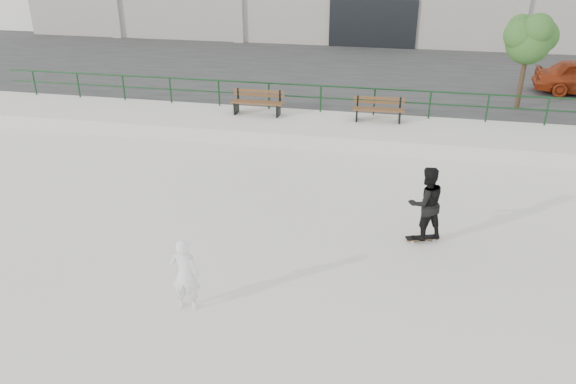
% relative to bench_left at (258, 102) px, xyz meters
% --- Properties ---
extents(ground, '(120.00, 120.00, 0.00)m').
position_rel_bench_left_xyz_m(ground, '(3.26, -10.05, -0.94)').
color(ground, beige).
rests_on(ground, ground).
extents(ledge, '(30.00, 3.00, 0.50)m').
position_rel_bench_left_xyz_m(ledge, '(3.26, -0.55, -0.69)').
color(ledge, silver).
rests_on(ledge, ground).
extents(parking_strip, '(60.00, 14.00, 0.50)m').
position_rel_bench_left_xyz_m(parking_strip, '(3.26, 7.95, -0.69)').
color(parking_strip, '#303030').
rests_on(parking_strip, ground).
extents(railing, '(28.00, 0.06, 1.03)m').
position_rel_bench_left_xyz_m(railing, '(3.26, 0.75, 0.30)').
color(railing, '#163E1E').
rests_on(railing, ledge).
extents(bench_left, '(1.94, 0.59, 0.90)m').
position_rel_bench_left_xyz_m(bench_left, '(0.00, 0.00, 0.00)').
color(bench_left, brown).
rests_on(bench_left, ledge).
extents(bench_right, '(1.85, 0.62, 0.84)m').
position_rel_bench_left_xyz_m(bench_right, '(4.45, 0.10, -0.03)').
color(bench_right, brown).
rests_on(bench_right, ledge).
extents(tree, '(2.03, 1.80, 3.61)m').
position_rel_bench_left_xyz_m(tree, '(9.65, 2.69, 2.26)').
color(tree, '#493A24').
rests_on(tree, parking_strip).
extents(skateboard, '(0.80, 0.45, 0.09)m').
position_rel_bench_left_xyz_m(skateboard, '(5.99, -7.49, -0.87)').
color(skateboard, black).
rests_on(skateboard, ground).
extents(standing_skater, '(1.09, 1.00, 1.81)m').
position_rel_bench_left_xyz_m(standing_skater, '(5.99, -7.49, 0.06)').
color(standing_skater, black).
rests_on(standing_skater, skateboard).
extents(seated_skater, '(0.59, 0.40, 1.54)m').
position_rel_bench_left_xyz_m(seated_skater, '(1.42, -11.12, -0.17)').
color(seated_skater, white).
rests_on(seated_skater, ground).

